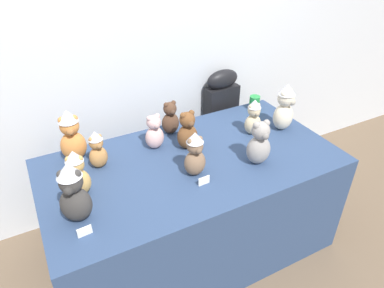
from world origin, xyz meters
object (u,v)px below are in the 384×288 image
(teddy_bear_chestnut, at_px, (187,131))
(teddy_bear_sand, at_px, (253,117))
(instrument_case, at_px, (220,127))
(teddy_bear_blush, at_px, (154,133))
(teddy_bear_charcoal, at_px, (73,193))
(teddy_bear_ginger, at_px, (71,136))
(party_cup_green, at_px, (254,103))
(teddy_bear_caramel, at_px, (97,150))
(teddy_bear_cream, at_px, (285,108))
(display_table, at_px, (192,206))
(teddy_bear_mocha, at_px, (195,154))
(teddy_bear_ash, at_px, (259,144))
(teddy_bear_honey, at_px, (77,174))
(teddy_bear_cocoa, at_px, (170,119))

(teddy_bear_chestnut, bearing_deg, teddy_bear_sand, -10.76)
(instrument_case, relative_size, teddy_bear_blush, 4.30)
(teddy_bear_charcoal, height_order, teddy_bear_chestnut, teddy_bear_charcoal)
(teddy_bear_ginger, distance_m, party_cup_green, 1.38)
(party_cup_green, bearing_deg, teddy_bear_caramel, -171.97)
(teddy_bear_ginger, bearing_deg, teddy_bear_cream, -4.38)
(teddy_bear_caramel, height_order, teddy_bear_cream, teddy_bear_cream)
(teddy_bear_charcoal, distance_m, teddy_bear_cream, 1.49)
(display_table, height_order, teddy_bear_cream, teddy_bear_cream)
(teddy_bear_mocha, bearing_deg, teddy_bear_charcoal, -177.31)
(instrument_case, distance_m, teddy_bear_ginger, 1.31)
(teddy_bear_charcoal, xyz_separation_m, teddy_bear_ash, (1.07, -0.02, -0.03))
(teddy_bear_honey, bearing_deg, teddy_bear_charcoal, -85.69)
(teddy_bear_cocoa, distance_m, teddy_bear_cream, 0.79)
(teddy_bear_ash, relative_size, teddy_bear_honey, 1.05)
(teddy_bear_charcoal, bearing_deg, teddy_bear_mocha, 30.57)
(teddy_bear_charcoal, height_order, party_cup_green, teddy_bear_charcoal)
(teddy_bear_caramel, bearing_deg, instrument_case, 6.35)
(instrument_case, distance_m, teddy_bear_honey, 1.45)
(teddy_bear_mocha, distance_m, party_cup_green, 0.95)
(teddy_bear_cocoa, bearing_deg, teddy_bear_sand, -33.33)
(teddy_bear_chestnut, distance_m, teddy_bear_honey, 0.73)
(teddy_bear_caramel, distance_m, teddy_bear_honey, 0.25)
(teddy_bear_caramel, distance_m, teddy_bear_cocoa, 0.57)
(instrument_case, xyz_separation_m, teddy_bear_cocoa, (-0.57, -0.25, 0.35))
(teddy_bear_charcoal, height_order, teddy_bear_blush, teddy_bear_charcoal)
(party_cup_green, bearing_deg, teddy_bear_cream, -90.47)
(teddy_bear_cocoa, xyz_separation_m, teddy_bear_honey, (-0.70, -0.35, 0.02))
(teddy_bear_cream, bearing_deg, teddy_bear_mocha, 173.60)
(teddy_bear_ash, bearing_deg, party_cup_green, 60.36)
(teddy_bear_mocha, bearing_deg, teddy_bear_chestnut, 70.07)
(instrument_case, bearing_deg, teddy_bear_charcoal, -153.26)
(teddy_bear_cream, bearing_deg, teddy_bear_caramel, 154.10)
(teddy_bear_cocoa, xyz_separation_m, teddy_bear_cream, (0.72, -0.31, 0.05))
(teddy_bear_blush, bearing_deg, teddy_bear_chestnut, -34.46)
(teddy_bear_honey, height_order, teddy_bear_blush, teddy_bear_honey)
(teddy_bear_caramel, bearing_deg, teddy_bear_ginger, 112.92)
(teddy_bear_mocha, height_order, teddy_bear_cream, teddy_bear_cream)
(teddy_bear_ginger, bearing_deg, teddy_bear_sand, -4.66)
(display_table, relative_size, teddy_bear_chestnut, 6.91)
(instrument_case, bearing_deg, teddy_bear_caramel, -163.98)
(teddy_bear_blush, distance_m, party_cup_green, 0.90)
(teddy_bear_caramel, bearing_deg, teddy_bear_mocha, -48.80)
(teddy_bear_cocoa, height_order, teddy_bear_blush, same)
(teddy_bear_ginger, xyz_separation_m, teddy_bear_chestnut, (0.67, -0.21, -0.04))
(teddy_bear_caramel, xyz_separation_m, teddy_bear_blush, (0.38, 0.04, -0.01))
(teddy_bear_honey, distance_m, teddy_bear_blush, 0.58)
(teddy_bear_ginger, relative_size, teddy_bear_honey, 1.23)
(teddy_bear_sand, height_order, teddy_bear_cream, teddy_bear_cream)
(teddy_bear_charcoal, relative_size, teddy_bear_mocha, 1.20)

